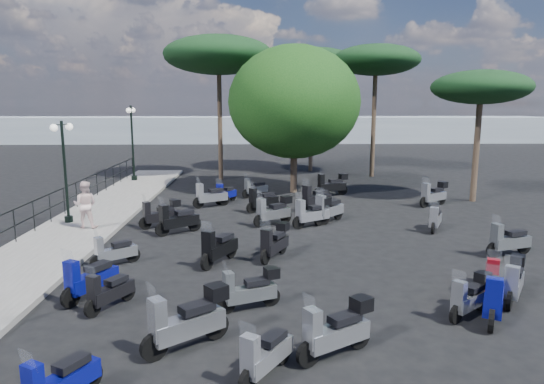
{
  "coord_description": "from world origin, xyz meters",
  "views": [
    {
      "loc": [
        0.18,
        -14.83,
        4.63
      ],
      "look_at": [
        0.7,
        3.88,
        1.2
      ],
      "focal_mm": 32.0,
      "sensor_mm": 36.0,
      "label": 1
    }
  ],
  "objects_px": {
    "scooter_1": "(90,280)",
    "scooter_7": "(265,355)",
    "scooter_13": "(250,290)",
    "scooter_14": "(275,243)",
    "scooter_10": "(177,220)",
    "scooter_21": "(328,210)",
    "scooter_26": "(514,282)",
    "lamp_post_1": "(65,165)",
    "pine_2": "(219,55)",
    "lamp_post_2": "(132,138)",
    "scooter_16": "(262,201)",
    "scooter_28": "(435,219)",
    "scooter_19": "(470,297)",
    "pine_0": "(312,66)",
    "scooter_23": "(332,185)",
    "scooter_6": "(60,383)",
    "scooter_4": "(161,214)",
    "scooter_29": "(434,195)",
    "scooter_9": "(273,211)",
    "scooter_8": "(219,248)",
    "scooter_25": "(494,299)",
    "pine_1": "(376,61)",
    "scooter_2": "(109,292)",
    "scooter_27": "(509,241)",
    "scooter_11": "(226,194)",
    "broadleaf_tree": "(294,102)",
    "scooter_22": "(316,199)",
    "pedestrian_far": "(85,205)",
    "scooter_0": "(187,321)",
    "scooter_3": "(114,252)",
    "scooter_12": "(336,331)",
    "scooter_15": "(312,213)",
    "scooter_20": "(492,275)",
    "scooter_17": "(255,189)",
    "pine_3": "(481,88)"
  },
  "relations": [
    {
      "from": "scooter_1",
      "to": "scooter_28",
      "type": "xyz_separation_m",
      "value": [
        10.55,
        6.04,
        -0.06
      ]
    },
    {
      "from": "scooter_9",
      "to": "scooter_29",
      "type": "distance_m",
      "value": 8.13
    },
    {
      "from": "pine_2",
      "to": "scooter_26",
      "type": "bearing_deg",
      "value": -66.32
    },
    {
      "from": "scooter_4",
      "to": "scooter_10",
      "type": "xyz_separation_m",
      "value": [
        0.79,
        -0.98,
        -0.0
      ]
    },
    {
      "from": "scooter_6",
      "to": "scooter_9",
      "type": "xyz_separation_m",
      "value": [
        3.62,
        11.35,
        0.11
      ]
    },
    {
      "from": "scooter_10",
      "to": "scooter_21",
      "type": "height_order",
      "value": "scooter_21"
    },
    {
      "from": "lamp_post_2",
      "to": "broadleaf_tree",
      "type": "xyz_separation_m",
      "value": [
        9.23,
        -3.41,
        2.05
      ]
    },
    {
      "from": "scooter_4",
      "to": "scooter_9",
      "type": "distance_m",
      "value": 4.28
    },
    {
      "from": "scooter_26",
      "to": "scooter_7",
      "type": "bearing_deg",
      "value": 61.9
    },
    {
      "from": "scooter_25",
      "to": "scooter_19",
      "type": "bearing_deg",
      "value": 1.35
    },
    {
      "from": "lamp_post_2",
      "to": "scooter_10",
      "type": "distance_m",
      "value": 12.64
    },
    {
      "from": "scooter_11",
      "to": "pine_3",
      "type": "distance_m",
      "value": 12.83
    },
    {
      "from": "scooter_1",
      "to": "pine_1",
      "type": "distance_m",
      "value": 23.55
    },
    {
      "from": "lamp_post_1",
      "to": "scooter_10",
      "type": "height_order",
      "value": "lamp_post_1"
    },
    {
      "from": "scooter_19",
      "to": "scooter_23",
      "type": "relative_size",
      "value": 0.71
    },
    {
      "from": "scooter_15",
      "to": "scooter_23",
      "type": "relative_size",
      "value": 0.88
    },
    {
      "from": "pine_3",
      "to": "pine_0",
      "type": "bearing_deg",
      "value": 121.85
    },
    {
      "from": "scooter_7",
      "to": "scooter_14",
      "type": "bearing_deg",
      "value": -59.47
    },
    {
      "from": "scooter_1",
      "to": "scooter_16",
      "type": "relative_size",
      "value": 1.08
    },
    {
      "from": "scooter_21",
      "to": "scooter_7",
      "type": "bearing_deg",
      "value": 118.6
    },
    {
      "from": "scooter_15",
      "to": "scooter_16",
      "type": "height_order",
      "value": "scooter_15"
    },
    {
      "from": "pedestrian_far",
      "to": "scooter_11",
      "type": "relative_size",
      "value": 1.3
    },
    {
      "from": "scooter_1",
      "to": "scooter_7",
      "type": "xyz_separation_m",
      "value": [
        4.15,
        -3.56,
        -0.05
      ]
    },
    {
      "from": "scooter_25",
      "to": "scooter_9",
      "type": "bearing_deg",
      "value": -34.06
    },
    {
      "from": "scooter_6",
      "to": "scooter_16",
      "type": "relative_size",
      "value": 0.95
    },
    {
      "from": "scooter_3",
      "to": "scooter_12",
      "type": "height_order",
      "value": "scooter_12"
    },
    {
      "from": "scooter_7",
      "to": "scooter_23",
      "type": "xyz_separation_m",
      "value": [
        3.61,
        16.54,
        0.12
      ]
    },
    {
      "from": "scooter_0",
      "to": "pine_1",
      "type": "distance_m",
      "value": 24.57
    },
    {
      "from": "scooter_16",
      "to": "scooter_20",
      "type": "relative_size",
      "value": 1.03
    },
    {
      "from": "scooter_6",
      "to": "scooter_11",
      "type": "distance_m",
      "value": 15.76
    },
    {
      "from": "scooter_13",
      "to": "scooter_28",
      "type": "distance_m",
      "value": 9.53
    },
    {
      "from": "scooter_13",
      "to": "scooter_26",
      "type": "xyz_separation_m",
      "value": [
        6.23,
        0.3,
        0.03
      ]
    },
    {
      "from": "pine_3",
      "to": "scooter_17",
      "type": "bearing_deg",
      "value": 172.83
    },
    {
      "from": "scooter_9",
      "to": "scooter_6",
      "type": "bearing_deg",
      "value": 127.27
    },
    {
      "from": "scooter_17",
      "to": "scooter_26",
      "type": "height_order",
      "value": "scooter_26"
    },
    {
      "from": "scooter_1",
      "to": "scooter_26",
      "type": "xyz_separation_m",
      "value": [
        10.06,
        -0.43,
        0.01
      ]
    },
    {
      "from": "scooter_14",
      "to": "scooter_22",
      "type": "xyz_separation_m",
      "value": [
        2.02,
        6.64,
        0.02
      ]
    },
    {
      "from": "scooter_10",
      "to": "pine_2",
      "type": "distance_m",
      "value": 14.51
    },
    {
      "from": "scooter_29",
      "to": "scooter_9",
      "type": "bearing_deg",
      "value": 80.55
    },
    {
      "from": "pine_2",
      "to": "pedestrian_far",
      "type": "bearing_deg",
      "value": -107.86
    },
    {
      "from": "scooter_25",
      "to": "scooter_14",
      "type": "bearing_deg",
      "value": -15.63
    },
    {
      "from": "scooter_13",
      "to": "scooter_14",
      "type": "distance_m",
      "value": 3.74
    },
    {
      "from": "scooter_19",
      "to": "scooter_27",
      "type": "xyz_separation_m",
      "value": [
        3.04,
        4.23,
        0.02
      ]
    },
    {
      "from": "scooter_29",
      "to": "scooter_8",
      "type": "bearing_deg",
      "value": 97.37
    },
    {
      "from": "scooter_2",
      "to": "scooter_27",
      "type": "distance_m",
      "value": 11.65
    },
    {
      "from": "lamp_post_2",
      "to": "scooter_16",
      "type": "xyz_separation_m",
      "value": [
        7.54,
        -8.05,
        -2.16
      ]
    },
    {
      "from": "scooter_8",
      "to": "broadleaf_tree",
      "type": "bearing_deg",
      "value": -75.63
    },
    {
      "from": "scooter_19",
      "to": "pine_0",
      "type": "relative_size",
      "value": 0.15
    },
    {
      "from": "scooter_21",
      "to": "pine_1",
      "type": "distance_m",
      "value": 14.6
    },
    {
      "from": "lamp_post_1",
      "to": "scooter_22",
      "type": "bearing_deg",
      "value": 29.62
    }
  ]
}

